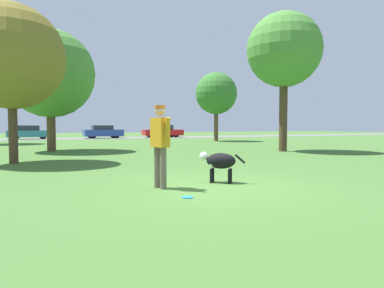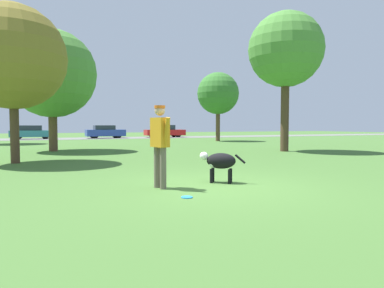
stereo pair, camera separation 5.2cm
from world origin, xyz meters
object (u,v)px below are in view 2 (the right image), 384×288
dog (219,162)px  tree_mid_center (52,74)px  parked_car_red (164,131)px  parked_car_blue (105,132)px  parked_car_teal (32,132)px  person (160,139)px  tree_near_right (286,50)px  tree_far_right (218,94)px  tree_near_left (13,57)px  frisbee (187,197)px

dog → tree_mid_center: bearing=-37.2°
tree_mid_center → parked_car_red: tree_mid_center is taller
tree_mid_center → parked_car_blue: tree_mid_center is taller
parked_car_teal → person: bearing=-84.3°
tree_near_right → dog: bearing=-136.6°
tree_mid_center → parked_car_teal: size_ratio=1.56×
person → tree_far_right: 22.45m
person → tree_near_right: tree_near_right is taller
tree_near_left → tree_near_right: 12.25m
parked_car_teal → tree_far_right: bearing=-37.6°
tree_mid_center → parked_car_blue: size_ratio=1.54×
tree_near_right → parked_car_teal: 26.34m
parked_car_blue → parked_car_red: (6.65, 0.27, 0.02)m
person → dog: person is taller
person → parked_car_red: size_ratio=0.38×
person → tree_near_right: (9.06, 7.30, 4.06)m
tree_near_left → parked_car_red: tree_near_left is taller
tree_near_right → parked_car_teal: size_ratio=1.77×
frisbee → parked_car_teal: 31.48m
parked_car_blue → tree_mid_center: bearing=-108.7°
tree_near_left → parked_car_teal: bearing=90.2°
parked_car_teal → parked_car_red: bearing=-0.8°
person → tree_mid_center: size_ratio=0.28×
dog → parked_car_teal: bearing=-43.2°
tree_far_right → parked_car_blue: size_ratio=1.45×
dog → tree_far_right: (10.03, 18.93, 3.54)m
dog → parked_car_red: bearing=-68.8°
tree_near_left → parked_car_teal: 23.85m
person → parked_car_blue: bearing=157.8°
parked_car_blue → tree_near_right: bearing=-78.2°
tree_near_left → parked_car_teal: tree_near_left is taller
frisbee → parked_car_red: parked_car_red is taller
tree_near_left → parked_car_red: 27.33m
dog → tree_mid_center: (-3.17, 12.00, 3.44)m
tree_mid_center → tree_far_right: bearing=27.7°
person → tree_mid_center: (-1.71, 12.12, 2.91)m
person → parked_car_red: (10.49, 30.09, -0.33)m
parked_car_teal → parked_car_blue: bearing=-3.5°
frisbee → parked_car_blue: size_ratio=0.05×
tree_near_left → parked_car_red: bearing=60.0°
tree_mid_center → parked_car_red: 21.95m
tree_near_left → parked_car_red: (13.58, 23.54, -2.94)m
person → dog: (1.45, 0.12, -0.54)m
parked_car_blue → tree_far_right: bearing=-55.9°
frisbee → tree_near_right: tree_near_right is taller
tree_far_right → parked_car_blue: 13.62m
dog → tree_near_right: size_ratio=0.13×
parked_car_red → tree_mid_center: bearing=-121.7°
tree_far_right → parked_car_red: (-0.99, 11.03, -3.33)m
tree_mid_center → tree_near_right: size_ratio=0.88×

